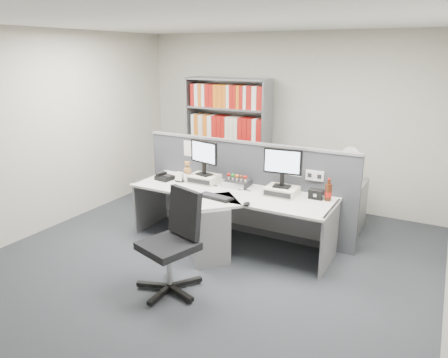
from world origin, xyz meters
The scene contains 21 objects.
ground centered at (0.00, 0.00, 0.00)m, with size 5.50×5.50×0.00m, color #31353A.
room_shell centered at (0.00, 0.00, 1.79)m, with size 5.04×5.54×2.72m.
partition centered at (0.00, 1.25, 0.65)m, with size 3.00×0.08×1.27m.
desk centered at (0.00, 0.60, 0.46)m, with size 2.60×1.20×0.72m.
monitor_riser_left centered at (-0.48, 0.98, 0.77)m, with size 0.38×0.31×0.10m.
monitor_riser_right centered at (0.62, 0.98, 0.77)m, with size 0.38×0.31×0.10m.
monitor_left centered at (-0.48, 0.98, 1.10)m, with size 0.45×0.19×0.46m.
monitor_right centered at (0.62, 0.98, 1.10)m, with size 0.47×0.17×0.48m.
desktop_pc centered at (-0.01, 1.04, 0.76)m, with size 0.31×0.27×0.08m.
figurines centered at (-0.01, 1.02, 0.85)m, with size 0.29×0.05×0.09m.
keyboard centered at (-0.03, 0.49, 0.73)m, with size 0.45×0.22×0.03m.
mouse centered at (0.41, 0.43, 0.74)m, with size 0.07×0.12×0.04m, color black.
desk_phone centered at (-1.02, 0.82, 0.75)m, with size 0.23×0.22×0.09m.
desk_calendar centered at (-0.78, 0.84, 0.78)m, with size 0.11×0.08×0.13m.
plush_toy centered at (-0.69, 0.90, 0.90)m, with size 0.11×0.11×0.18m.
speaker centered at (1.03, 1.04, 0.78)m, with size 0.17×0.09×0.11m, color black.
cola_bottle centered at (1.17, 1.05, 0.82)m, with size 0.08×0.08×0.27m.
shelving_unit centered at (-0.90, 2.44, 0.98)m, with size 1.41×0.40×2.00m.
filing_cabinet centered at (1.20, 1.99, 0.35)m, with size 0.45×0.61×0.70m.
desk_fan centered at (1.20, 1.99, 1.00)m, with size 0.28×0.17×0.48m.
office_chair centered at (0.00, -0.41, 0.56)m, with size 0.70×0.69×1.05m.
Camera 1 is at (2.31, -3.59, 2.38)m, focal length 33.54 mm.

